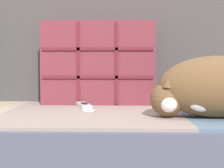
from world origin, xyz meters
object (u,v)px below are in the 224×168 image
couch (39,165)px  sleeping_cat (212,89)px  game_remote_far (84,106)px  throw_pillow_quilted (99,63)px

couch → sleeping_cat: (0.60, -0.18, 0.30)m
sleeping_cat → game_remote_far: size_ratio=2.31×
couch → game_remote_far: (0.17, 0.03, 0.22)m
throw_pillow_quilted → game_remote_far: 0.23m
couch → game_remote_far: bearing=9.4°
couch → sleeping_cat: sleeping_cat is taller
couch → sleeping_cat: size_ratio=4.47×
couch → sleeping_cat: bearing=-16.5°
couch → game_remote_far: size_ratio=10.33×
throw_pillow_quilted → game_remote_far: (-0.04, -0.16, -0.16)m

